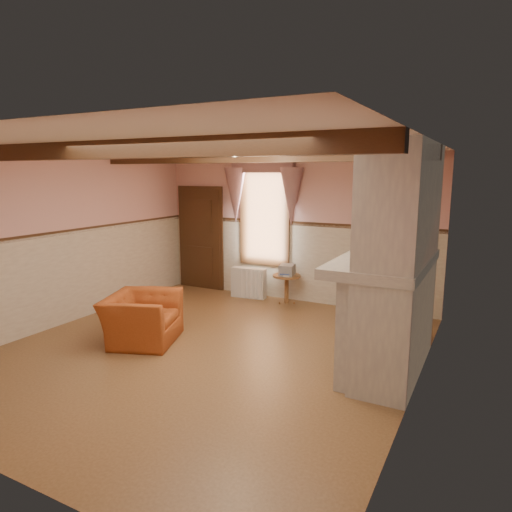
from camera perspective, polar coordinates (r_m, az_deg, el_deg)
The scene contains 25 objects.
floor at distance 6.54m, azimuth -6.15°, elevation -11.70°, with size 5.50×6.00×0.01m, color brown.
ceiling at distance 6.07m, azimuth -6.68°, elevation 13.61°, with size 5.50×6.00×0.01m, color silver.
wall_back at distance 8.77m, azimuth 4.68°, elevation 3.46°, with size 5.50×0.02×2.80m, color #DA9E97.
wall_left at distance 8.01m, azimuth -22.91°, elevation 2.02°, with size 0.02×6.00×2.80m, color #DA9E97.
wall_right at distance 5.16m, azimuth 19.79°, elevation -2.00°, with size 0.02×6.00×2.80m, color #DA9E97.
wainscot at distance 6.30m, azimuth -6.28°, elevation -5.36°, with size 5.50×6.00×1.50m, color beige, non-canonical shape.
chair_rail at distance 6.14m, azimuth -6.42°, elevation 1.40°, with size 5.50×6.00×0.08m, color black, non-canonical shape.
firebox at distance 6.12m, azimuth 13.03°, elevation -8.98°, with size 0.20×0.95×0.90m, color black.
armchair at distance 6.94m, azimuth -14.05°, elevation -7.56°, with size 1.08×0.95×0.70m, color #994219.
side_table at distance 8.70m, azimuth 3.84°, elevation -4.12°, with size 0.53×0.53×0.55m, color brown.
book_stack at distance 8.60m, azimuth 3.91°, elevation -1.73°, with size 0.26×0.32×0.20m, color #B7AD8C.
radiator at distance 9.05m, azimuth -0.94°, elevation -3.36°, with size 0.70×0.18×0.60m, color silver.
bowl at distance 6.01m, azimuth 16.18°, elevation 0.50°, with size 0.35×0.35×0.09m, color brown.
mantel_clock at distance 6.47m, azimuth 17.09°, elevation 1.65°, with size 0.14×0.24×0.20m, color black.
oil_lamp at distance 6.19m, azimuth 16.61°, elevation 1.67°, with size 0.11×0.11×0.28m, color #D58A3C.
candle_red at distance 5.05m, azimuth 13.88°, elevation -0.79°, with size 0.06×0.06×0.16m, color maroon.
jar_yellow at distance 5.21m, azimuth 14.31°, elevation -0.69°, with size 0.06×0.06×0.12m, color yellow.
fireplace at distance 5.79m, azimuth 17.47°, elevation -0.56°, with size 0.85×2.00×2.80m, color gray.
mantel at distance 5.83m, azimuth 15.72°, elevation -0.80°, with size 1.05×2.05×0.12m, color gray.
overmantel_mirror at distance 5.79m, azimuth 14.22°, elevation 5.30°, with size 0.06×1.44×1.04m, color silver.
door at distance 9.78m, azimuth -6.88°, elevation 2.07°, with size 1.10×0.10×2.10m, color black.
window at distance 8.97m, azimuth 1.09°, elevation 5.26°, with size 1.06×0.08×2.02m, color white.
window_drapes at distance 8.85m, azimuth 0.84°, elevation 9.08°, with size 1.30×0.14×1.40m, color gray.
ceiling_beam_front at distance 5.12m, azimuth -14.45°, elevation 12.85°, with size 5.50×0.18×0.20m, color black.
ceiling_beam_back at distance 7.09m, azimuth -1.04°, elevation 12.39°, with size 5.50×0.18×0.20m, color black.
Camera 1 is at (3.42, -5.01, 2.45)m, focal length 32.00 mm.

